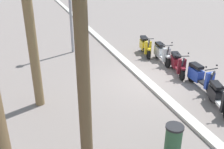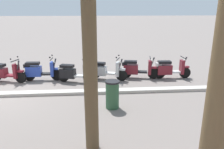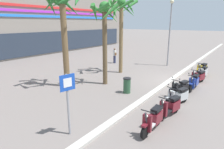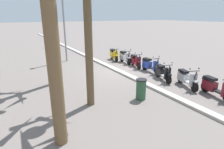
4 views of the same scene
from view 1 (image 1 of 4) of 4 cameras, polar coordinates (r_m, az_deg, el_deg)
name	(u,v)px [view 1 (image 1 of 4)]	position (r m, az deg, el deg)	size (l,w,h in m)	color
ground_plane	(152,80)	(11.45, 8.61, -1.27)	(200.00, 200.00, 0.00)	slate
curb_strip	(146,80)	(11.29, 7.25, -1.24)	(60.00, 0.36, 0.12)	#BCB7AD
scooter_black_second_in_line	(219,97)	(9.89, 21.97, -4.49)	(1.73, 0.78, 1.17)	black
scooter_blue_mid_front	(200,76)	(11.16, 18.33, -0.39)	(1.77, 0.56, 1.17)	black
scooter_maroon_gap_after_mid	(177,63)	(12.25, 13.85, 2.34)	(1.74, 0.78, 1.17)	black
scooter_silver_mid_rear	(161,53)	(13.38, 10.58, 4.63)	(1.75, 0.59, 1.17)	black
scooter_yellow_tail_end	(145,46)	(14.25, 7.11, 6.14)	(1.71, 0.68, 1.04)	black
litter_bin	(173,141)	(7.35, 13.03, -13.69)	(0.48, 0.48, 0.95)	#2D5638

